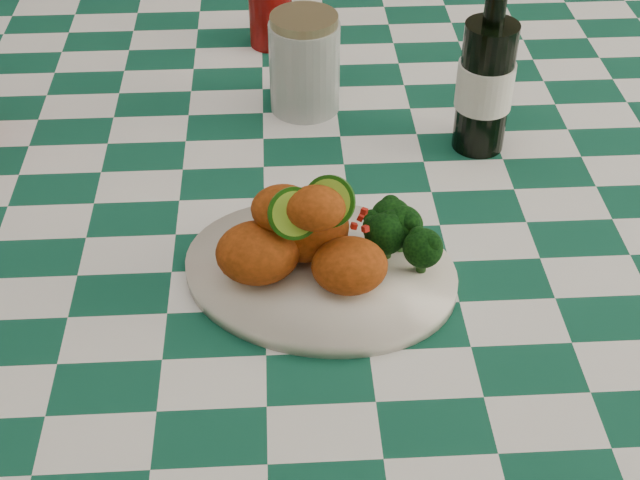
{
  "coord_description": "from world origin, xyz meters",
  "views": [
    {
      "loc": [
        0.02,
        -0.93,
        1.44
      ],
      "look_at": [
        0.06,
        -0.22,
        0.84
      ],
      "focal_mm": 50.0,
      "sensor_mm": 36.0,
      "label": 1
    }
  ],
  "objects_px": {
    "mason_jar": "(305,63)",
    "wooden_chair_left": "(101,111)",
    "plate": "(320,273)",
    "ketchup_bottle": "(270,2)",
    "dining_table": "(274,375)",
    "fried_chicken_pile": "(316,228)",
    "beer_bottle": "(488,63)",
    "wooden_chair_right": "(377,71)"
  },
  "relations": [
    {
      "from": "beer_bottle",
      "to": "ketchup_bottle",
      "type": "bearing_deg",
      "value": 131.55
    },
    {
      "from": "dining_table",
      "to": "plate",
      "type": "bearing_deg",
      "value": -74.5
    },
    {
      "from": "fried_chicken_pile",
      "to": "wooden_chair_right",
      "type": "bearing_deg",
      "value": 79.34
    },
    {
      "from": "dining_table",
      "to": "beer_bottle",
      "type": "xyz_separation_m",
      "value": [
        0.28,
        0.03,
        0.51
      ]
    },
    {
      "from": "plate",
      "to": "fried_chicken_pile",
      "type": "height_order",
      "value": "fried_chicken_pile"
    },
    {
      "from": "plate",
      "to": "wooden_chair_left",
      "type": "height_order",
      "value": "wooden_chair_left"
    },
    {
      "from": "dining_table",
      "to": "fried_chicken_pile",
      "type": "relative_size",
      "value": 10.01
    },
    {
      "from": "mason_jar",
      "to": "fried_chicken_pile",
      "type": "bearing_deg",
      "value": -90.64
    },
    {
      "from": "dining_table",
      "to": "wooden_chair_right",
      "type": "height_order",
      "value": "wooden_chair_right"
    },
    {
      "from": "wooden_chair_right",
      "to": "plate",
      "type": "bearing_deg",
      "value": -106.31
    },
    {
      "from": "fried_chicken_pile",
      "to": "beer_bottle",
      "type": "xyz_separation_m",
      "value": [
        0.23,
        0.25,
        0.05
      ]
    },
    {
      "from": "dining_table",
      "to": "fried_chicken_pile",
      "type": "distance_m",
      "value": 0.51
    },
    {
      "from": "plate",
      "to": "fried_chicken_pile",
      "type": "relative_size",
      "value": 1.79
    },
    {
      "from": "mason_jar",
      "to": "wooden_chair_left",
      "type": "height_order",
      "value": "mason_jar"
    },
    {
      "from": "dining_table",
      "to": "beer_bottle",
      "type": "distance_m",
      "value": 0.59
    },
    {
      "from": "beer_bottle",
      "to": "wooden_chair_left",
      "type": "bearing_deg",
      "value": 132.9
    },
    {
      "from": "fried_chicken_pile",
      "to": "mason_jar",
      "type": "relative_size",
      "value": 1.21
    },
    {
      "from": "fried_chicken_pile",
      "to": "dining_table",
      "type": "bearing_deg",
      "value": 104.34
    },
    {
      "from": "mason_jar",
      "to": "ketchup_bottle",
      "type": "bearing_deg",
      "value": 102.97
    },
    {
      "from": "plate",
      "to": "ketchup_bottle",
      "type": "distance_m",
      "value": 0.55
    },
    {
      "from": "wooden_chair_right",
      "to": "fried_chicken_pile",
      "type": "bearing_deg",
      "value": -106.58
    },
    {
      "from": "dining_table",
      "to": "wooden_chair_right",
      "type": "xyz_separation_m",
      "value": [
        0.24,
        0.75,
        0.11
      ]
    },
    {
      "from": "fried_chicken_pile",
      "to": "wooden_chair_right",
      "type": "height_order",
      "value": "wooden_chair_right"
    },
    {
      "from": "beer_bottle",
      "to": "wooden_chair_left",
      "type": "relative_size",
      "value": 0.27
    },
    {
      "from": "plate",
      "to": "beer_bottle",
      "type": "bearing_deg",
      "value": 48.52
    },
    {
      "from": "ketchup_bottle",
      "to": "wooden_chair_left",
      "type": "relative_size",
      "value": 0.16
    },
    {
      "from": "plate",
      "to": "wooden_chair_left",
      "type": "distance_m",
      "value": 1.08
    },
    {
      "from": "dining_table",
      "to": "plate",
      "type": "distance_m",
      "value": 0.46
    },
    {
      "from": "dining_table",
      "to": "ketchup_bottle",
      "type": "relative_size",
      "value": 11.98
    },
    {
      "from": "wooden_chair_left",
      "to": "dining_table",
      "type": "bearing_deg",
      "value": -79.31
    },
    {
      "from": "dining_table",
      "to": "fried_chicken_pile",
      "type": "height_order",
      "value": "fried_chicken_pile"
    },
    {
      "from": "plate",
      "to": "ketchup_bottle",
      "type": "relative_size",
      "value": 2.14
    },
    {
      "from": "fried_chicken_pile",
      "to": "wooden_chair_right",
      "type": "xyz_separation_m",
      "value": [
        0.18,
        0.96,
        -0.35
      ]
    },
    {
      "from": "beer_bottle",
      "to": "wooden_chair_left",
      "type": "xyz_separation_m",
      "value": [
        -0.63,
        0.68,
        -0.46
      ]
    },
    {
      "from": "plate",
      "to": "wooden_chair_right",
      "type": "height_order",
      "value": "wooden_chair_right"
    },
    {
      "from": "ketchup_bottle",
      "to": "mason_jar",
      "type": "bearing_deg",
      "value": -77.03
    },
    {
      "from": "dining_table",
      "to": "ketchup_bottle",
      "type": "xyz_separation_m",
      "value": [
        0.02,
        0.33,
        0.46
      ]
    },
    {
      "from": "fried_chicken_pile",
      "to": "plate",
      "type": "bearing_deg",
      "value": 0.0
    },
    {
      "from": "wooden_chair_left",
      "to": "mason_jar",
      "type": "bearing_deg",
      "value": -69.83
    },
    {
      "from": "ketchup_bottle",
      "to": "plate",
      "type": "bearing_deg",
      "value": -85.35
    },
    {
      "from": "beer_bottle",
      "to": "wooden_chair_right",
      "type": "relative_size",
      "value": 0.24
    },
    {
      "from": "dining_table",
      "to": "fried_chicken_pile",
      "type": "xyz_separation_m",
      "value": [
        0.06,
        -0.22,
        0.46
      ]
    }
  ]
}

